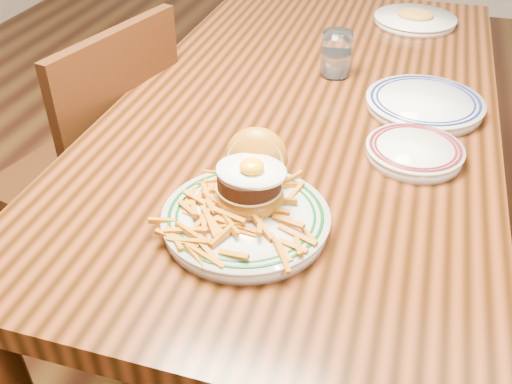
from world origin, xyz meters
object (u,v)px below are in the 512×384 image
(table, at_px, (307,130))
(main_plate, at_px, (248,203))
(chair_left, at_px, (101,170))
(side_plate, at_px, (415,151))

(table, relative_size, main_plate, 5.44)
(chair_left, height_order, main_plate, chair_left)
(table, xyz_separation_m, side_plate, (0.25, -0.20, 0.10))
(table, xyz_separation_m, chair_left, (-0.56, -0.07, -0.18))
(chair_left, xyz_separation_m, side_plate, (0.81, -0.13, 0.29))
(table, bearing_deg, side_plate, -38.09)
(main_plate, bearing_deg, table, 83.05)
(main_plate, relative_size, side_plate, 1.54)
(chair_left, xyz_separation_m, main_plate, (0.55, -0.41, 0.31))
(table, distance_m, main_plate, 0.50)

